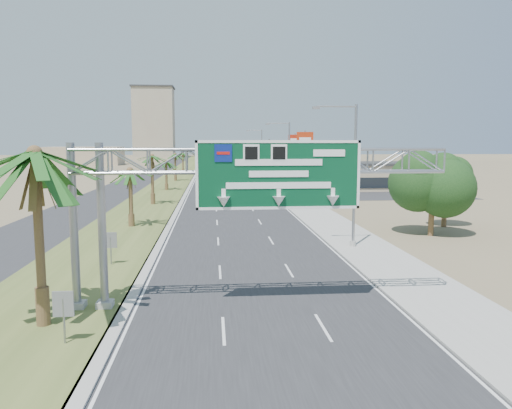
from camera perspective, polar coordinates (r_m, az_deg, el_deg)
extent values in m
cube|color=#28282B|center=(122.22, -3.87, 3.60)|extent=(12.00, 300.00, 0.02)
cube|color=#9E9B93|center=(122.67, 0.11, 3.65)|extent=(4.00, 300.00, 0.10)
cube|color=#4B5A27|center=(122.43, -8.56, 3.57)|extent=(7.00, 300.00, 0.12)
cube|color=#28282B|center=(123.07, -11.82, 3.49)|extent=(8.00, 300.00, 0.02)
cylinder|color=gray|center=(22.80, -17.18, -2.56)|extent=(0.36, 0.36, 7.40)
cylinder|color=gray|center=(23.08, -20.09, -2.56)|extent=(0.36, 0.36, 7.40)
cube|color=#9E9B93|center=(23.62, -16.86, -10.96)|extent=(0.70, 0.70, 0.40)
cube|color=#9E9B93|center=(23.89, -19.73, -10.86)|extent=(0.70, 0.70, 0.40)
cube|color=#074123|center=(21.73, 2.60, 3.40)|extent=(7.20, 0.12, 3.00)
cube|color=navy|center=(21.42, -3.76, 5.88)|extent=(0.75, 0.03, 0.75)
cone|color=white|center=(21.75, 2.62, 0.36)|extent=(0.56, 0.56, 0.45)
cylinder|color=brown|center=(21.47, -23.52, -3.96)|extent=(0.36, 0.36, 7.00)
cylinder|color=brown|center=(22.10, -23.18, -10.75)|extent=(0.54, 0.54, 1.68)
cylinder|color=brown|center=(44.81, -14.11, 0.60)|extent=(0.36, 0.36, 5.00)
cylinder|color=brown|center=(45.06, -14.04, -1.80)|extent=(0.54, 0.54, 1.20)
cylinder|color=brown|center=(60.56, -11.75, 2.68)|extent=(0.36, 0.36, 5.80)
cylinder|color=brown|center=(60.76, -11.70, 0.61)|extent=(0.54, 0.54, 1.39)
cylinder|color=brown|center=(78.47, -10.20, 3.21)|extent=(0.36, 0.36, 4.50)
cylinder|color=brown|center=(78.60, -10.18, 1.97)|extent=(0.54, 0.54, 1.08)
cylinder|color=brown|center=(97.35, -9.20, 4.17)|extent=(0.36, 0.36, 5.20)
cylinder|color=brown|center=(97.47, -9.18, 3.01)|extent=(0.54, 0.54, 1.25)
cylinder|color=brown|center=(122.28, -8.35, 4.67)|extent=(0.36, 0.36, 4.80)
cylinder|color=brown|center=(122.37, -8.33, 3.81)|extent=(0.54, 0.54, 1.15)
cylinder|color=gray|center=(35.45, 11.20, 3.08)|extent=(0.20, 0.20, 10.00)
cylinder|color=gray|center=(35.10, 9.16, 11.01)|extent=(2.80, 0.12, 0.12)
cube|color=slate|center=(34.78, 6.87, 10.92)|extent=(0.50, 0.22, 0.18)
cylinder|color=#9E9B93|center=(36.09, 11.02, -4.47)|extent=(0.44, 0.44, 0.50)
cylinder|color=gray|center=(64.77, 3.80, 4.95)|extent=(0.20, 0.20, 10.00)
cylinder|color=gray|center=(64.58, 2.59, 9.25)|extent=(2.80, 0.12, 0.12)
cube|color=slate|center=(64.40, 1.34, 9.18)|extent=(0.50, 0.22, 0.18)
cylinder|color=#9E9B93|center=(65.12, 3.76, 0.77)|extent=(0.44, 0.44, 0.50)
cylinder|color=gray|center=(100.48, 0.66, 5.72)|extent=(0.20, 0.20, 10.00)
cylinder|color=gray|center=(100.36, -0.14, 8.48)|extent=(2.80, 0.12, 0.12)
cube|color=slate|center=(100.25, -0.95, 8.43)|extent=(0.50, 0.22, 0.18)
cylinder|color=#9E9B93|center=(100.71, 0.65, 3.01)|extent=(0.44, 0.44, 0.50)
cylinder|color=gray|center=(84.58, 1.52, 4.78)|extent=(0.28, 0.28, 8.00)
cylinder|color=gray|center=(84.10, -1.89, 7.29)|extent=(10.00, 0.18, 0.18)
cube|color=black|center=(83.99, -0.85, 7.02)|extent=(0.32, 0.18, 0.95)
cube|color=black|center=(83.83, -2.91, 7.01)|extent=(0.32, 0.18, 0.95)
cube|color=black|center=(83.77, -4.63, 6.99)|extent=(0.32, 0.18, 0.95)
sphere|color=red|center=(83.87, -0.84, 7.22)|extent=(0.22, 0.22, 0.22)
imported|color=black|center=(84.51, 1.53, 6.81)|extent=(0.16, 0.16, 0.60)
cylinder|color=#9E9B93|center=(84.81, 1.51, 2.28)|extent=(0.56, 0.56, 0.60)
cube|color=tan|center=(81.87, 12.36, 3.14)|extent=(18.00, 10.00, 4.00)
cylinder|color=brown|center=(42.11, 19.42, -0.75)|extent=(0.44, 0.44, 3.90)
sphere|color=black|center=(41.85, 19.57, 2.78)|extent=(4.50, 4.50, 4.50)
cylinder|color=brown|center=(47.00, 20.74, -0.40)|extent=(0.44, 0.44, 3.30)
sphere|color=black|center=(46.78, 20.85, 2.27)|extent=(3.50, 3.50, 3.50)
cylinder|color=gray|center=(19.87, -21.08, -12.48)|extent=(0.08, 0.08, 1.80)
cube|color=slate|center=(19.65, -21.17, -10.55)|extent=(0.75, 0.06, 0.95)
cylinder|color=gray|center=(31.27, -16.25, -5.19)|extent=(0.08, 0.08, 1.80)
cube|color=slate|center=(31.14, -16.30, -3.93)|extent=(0.75, 0.06, 0.95)
cube|color=tan|center=(263.84, -11.57, 9.13)|extent=(20.00, 16.00, 35.00)
cube|color=tan|center=(177.23, -18.98, 5.28)|extent=(24.00, 14.00, 6.00)
cube|color=tan|center=(155.46, 7.07, 5.22)|extent=(20.00, 12.00, 5.00)
imported|color=black|center=(58.83, -5.33, 0.61)|extent=(2.15, 4.74, 1.58)
imported|color=maroon|center=(71.68, -1.87, 1.73)|extent=(1.64, 4.36, 1.42)
imported|color=gray|center=(77.81, -1.05, 2.12)|extent=(2.66, 4.97, 1.33)
imported|color=black|center=(89.33, -3.85, 2.80)|extent=(2.46, 5.35, 1.51)
cylinder|color=gray|center=(72.85, 5.58, 4.82)|extent=(0.20, 0.20, 9.13)
cube|color=#B22D0E|center=(72.79, 5.61, 7.31)|extent=(2.42, 0.66, 2.40)
cube|color=white|center=(72.62, 5.64, 7.31)|extent=(1.67, 0.29, 0.84)
cylinder|color=gray|center=(60.95, 9.30, 3.37)|extent=(0.20, 0.20, 7.09)
cube|color=navy|center=(60.86, 9.34, 5.10)|extent=(2.02, 0.43, 3.00)
cube|color=white|center=(60.69, 9.38, 5.09)|extent=(1.40, 0.13, 1.05)
cylinder|color=gray|center=(80.16, 4.47, 4.94)|extent=(0.20, 0.20, 8.86)
cube|color=#A9210D|center=(80.10, 4.49, 7.32)|extent=(2.21, 0.82, 1.80)
cube|color=white|center=(79.92, 4.51, 7.32)|extent=(1.50, 0.41, 0.63)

